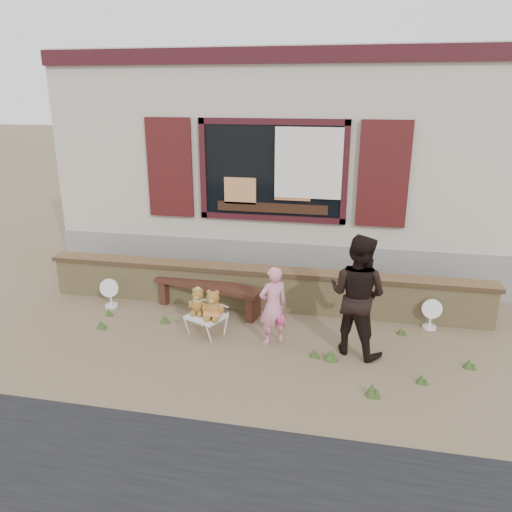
% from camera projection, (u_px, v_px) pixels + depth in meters
% --- Properties ---
extents(ground, '(80.00, 80.00, 0.00)m').
position_uv_depth(ground, '(248.00, 335.00, 7.13)').
color(ground, brown).
rests_on(ground, ground).
extents(shopfront, '(8.04, 5.13, 4.00)m').
position_uv_depth(shopfront, '(293.00, 156.00, 10.67)').
color(shopfront, '#A99B89').
rests_on(shopfront, ground).
extents(brick_wall, '(7.10, 0.36, 0.67)m').
position_uv_depth(brick_wall, '(261.00, 287.00, 7.95)').
color(brick_wall, tan).
rests_on(brick_wall, ground).
extents(bench, '(1.82, 0.79, 0.46)m').
position_uv_depth(bench, '(209.00, 291.00, 7.85)').
color(bench, '#361B13').
rests_on(bench, ground).
extents(folding_chair, '(0.62, 0.59, 0.30)m').
position_uv_depth(folding_chair, '(206.00, 317.00, 7.07)').
color(folding_chair, silver).
rests_on(folding_chair, ground).
extents(teddy_bear_left, '(0.36, 0.34, 0.39)m').
position_uv_depth(teddy_bear_left, '(198.00, 300.00, 7.08)').
color(teddy_bear_left, brown).
rests_on(teddy_bear_left, folding_chair).
extents(teddy_bear_right, '(0.40, 0.37, 0.43)m').
position_uv_depth(teddy_bear_right, '(213.00, 304.00, 6.92)').
color(teddy_bear_right, brown).
rests_on(teddy_bear_right, folding_chair).
extents(child, '(0.49, 0.45, 1.12)m').
position_uv_depth(child, '(273.00, 306.00, 6.75)').
color(child, pink).
rests_on(child, ground).
extents(adult, '(0.98, 0.90, 1.63)m').
position_uv_depth(adult, '(357.00, 295.00, 6.44)').
color(adult, black).
rests_on(adult, ground).
extents(fan_left, '(0.31, 0.21, 0.49)m').
position_uv_depth(fan_left, '(110.00, 293.00, 8.00)').
color(fan_left, white).
rests_on(fan_left, ground).
extents(fan_right, '(0.29, 0.20, 0.47)m').
position_uv_depth(fan_right, '(431.00, 314.00, 7.27)').
color(fan_right, white).
rests_on(fan_right, ground).
extents(grass_tufts, '(5.32, 1.78, 0.16)m').
position_uv_depth(grass_tufts, '(294.00, 349.00, 6.62)').
color(grass_tufts, '#344D1E').
rests_on(grass_tufts, ground).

